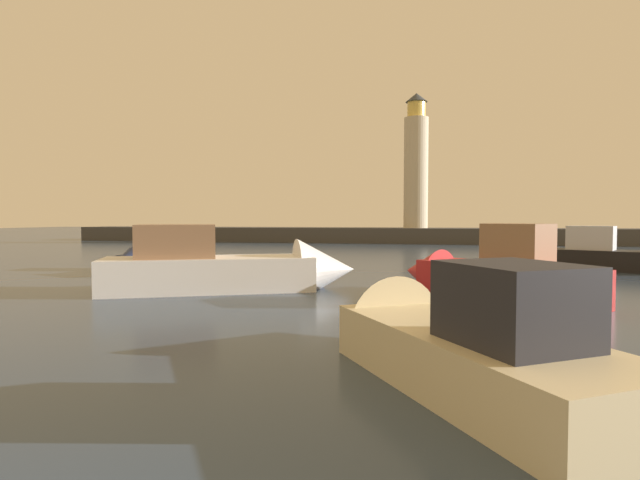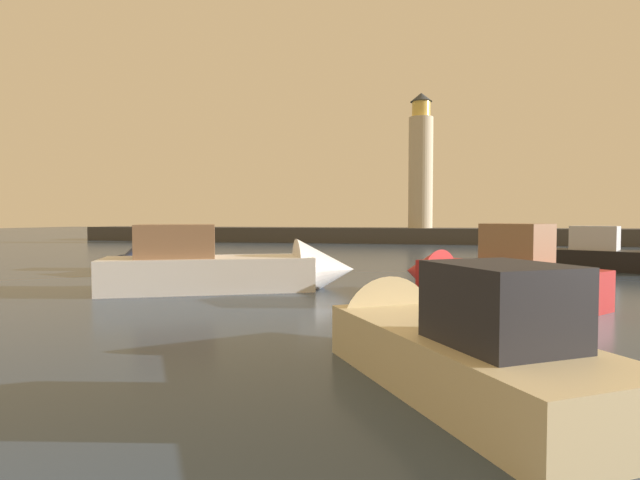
% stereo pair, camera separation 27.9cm
% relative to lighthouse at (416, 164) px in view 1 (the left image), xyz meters
% --- Properties ---
extents(ground_plane, '(220.00, 220.00, 0.00)m').
position_rel_lighthouse_xyz_m(ground_plane, '(-1.65, -27.25, -8.41)').
color(ground_plane, '#2D3D51').
extents(breakwater, '(75.19, 5.31, 1.61)m').
position_rel_lighthouse_xyz_m(breakwater, '(-1.65, 0.00, -7.61)').
color(breakwater, '#423F3D').
rests_on(breakwater, ground_plane).
extents(lighthouse, '(2.57, 2.57, 14.36)m').
position_rel_lighthouse_xyz_m(lighthouse, '(0.00, 0.00, 0.00)').
color(lighthouse, beige).
rests_on(lighthouse, breakwater).
extents(motorboat_1, '(7.85, 5.03, 2.67)m').
position_rel_lighthouse_xyz_m(motorboat_1, '(11.27, -27.43, -7.71)').
color(motorboat_1, black).
rests_on(motorboat_1, ground_plane).
extents(motorboat_2, '(2.78, 6.37, 2.42)m').
position_rel_lighthouse_xyz_m(motorboat_2, '(-11.45, -33.11, -7.81)').
color(motorboat_2, '#1E284C').
rests_on(motorboat_2, ground_plane).
extents(motorboat_3, '(6.65, 5.99, 2.72)m').
position_rel_lighthouse_xyz_m(motorboat_3, '(3.62, -38.01, -7.62)').
color(motorboat_3, '#B21E1E').
rests_on(motorboat_3, ground_plane).
extents(motorboat_4, '(5.58, 7.04, 2.53)m').
position_rel_lighthouse_xyz_m(motorboat_4, '(2.01, -46.70, -7.79)').
color(motorboat_4, beige).
rests_on(motorboat_4, ground_plane).
extents(motorboat_5, '(9.43, 6.14, 2.95)m').
position_rel_lighthouse_xyz_m(motorboat_5, '(-4.96, -37.93, -7.60)').
color(motorboat_5, white).
rests_on(motorboat_5, ground_plane).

